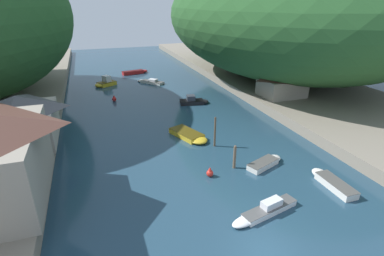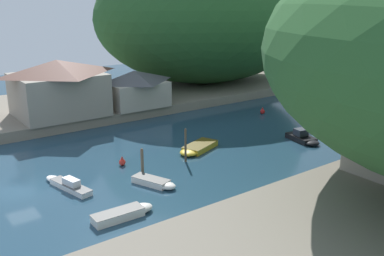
# 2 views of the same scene
# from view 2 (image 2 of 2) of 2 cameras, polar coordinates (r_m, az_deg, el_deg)

# --- Properties ---
(water_surface) EXTENTS (130.00, 130.00, 0.00)m
(water_surface) POSITION_cam_2_polar(r_m,az_deg,el_deg) (54.87, 9.72, -0.35)
(water_surface) COLOR #234256
(water_surface) RESTS_ON ground
(left_bank) EXTENTS (22.00, 120.00, 1.31)m
(left_bank) POSITION_cam_2_polar(r_m,az_deg,el_deg) (73.60, -4.35, 4.65)
(left_bank) COLOR gray
(left_bank) RESTS_ON ground
(hillside_left) EXTENTS (30.71, 42.99, 23.13)m
(hillside_left) POSITION_cam_2_polar(r_m,az_deg,el_deg) (79.72, 2.31, 14.45)
(hillside_left) COLOR #285628
(hillside_left) RESTS_ON left_bank
(waterfront_building) EXTENTS (10.15, 11.57, 7.24)m
(waterfront_building) POSITION_cam_2_polar(r_m,az_deg,el_deg) (58.52, -17.39, 5.26)
(waterfront_building) COLOR gray
(waterfront_building) RESTS_ON left_bank
(boathouse_shed) EXTENTS (7.22, 8.80, 5.07)m
(boathouse_shed) POSITION_cam_2_polar(r_m,az_deg,el_deg) (61.57, -7.64, 5.34)
(boathouse_shed) COLOR #B2A899
(boathouse_shed) RESTS_ON left_bank
(boat_small_dinghy) EXTENTS (4.52, 2.77, 0.59)m
(boat_small_dinghy) POSITION_cam_2_polar(r_m,az_deg,el_deg) (38.27, -4.86, -7.25)
(boat_small_dinghy) COLOR silver
(boat_small_dinghy) RESTS_ON water_surface
(boat_open_rowboat) EXTENTS (4.50, 3.78, 1.86)m
(boat_open_rowboat) POSITION_cam_2_polar(r_m,az_deg,el_deg) (70.93, 14.84, 3.61)
(boat_open_rowboat) COLOR gold
(boat_open_rowboat) RESTS_ON water_surface
(boat_white_cruiser) EXTENTS (4.83, 2.69, 1.38)m
(boat_white_cruiser) POSITION_cam_2_polar(r_m,az_deg,el_deg) (51.47, 14.64, -1.30)
(boat_white_cruiser) COLOR black
(boat_white_cruiser) RESTS_ON water_surface
(boat_cabin_cruiser) EXTENTS (3.92, 5.88, 0.63)m
(boat_cabin_cruiser) POSITION_cam_2_polar(r_m,az_deg,el_deg) (46.70, 0.66, -2.71)
(boat_cabin_cruiser) COLOR gold
(boat_cabin_cruiser) RESTS_ON water_surface
(boat_far_right_bank) EXTENTS (1.46, 4.90, 0.67)m
(boat_far_right_bank) POSITION_cam_2_polar(r_m,az_deg,el_deg) (33.27, -8.89, -11.15)
(boat_far_right_bank) COLOR silver
(boat_far_right_bank) RESTS_ON water_surface
(boat_mid_channel) EXTENTS (6.21, 2.40, 1.06)m
(boat_mid_channel) POSITION_cam_2_polar(r_m,az_deg,el_deg) (39.27, -16.36, -7.20)
(boat_mid_channel) COLOR white
(boat_mid_channel) RESTS_ON water_surface
(boat_moored_right) EXTENTS (5.19, 5.46, 0.84)m
(boat_moored_right) POSITION_cam_2_polar(r_m,az_deg,el_deg) (65.58, 20.22, 1.86)
(boat_moored_right) COLOR silver
(boat_moored_right) RESTS_ON water_surface
(boat_navy_launch) EXTENTS (5.98, 2.48, 0.72)m
(boat_navy_launch) POSITION_cam_2_polar(r_m,az_deg,el_deg) (73.68, 23.29, 3.12)
(boat_navy_launch) COLOR red
(boat_navy_launch) RESTS_ON water_surface
(mooring_post_second) EXTENTS (0.28, 0.28, 2.46)m
(mooring_post_second) POSITION_cam_2_polar(r_m,az_deg,el_deg) (40.80, -6.66, -4.33)
(mooring_post_second) COLOR brown
(mooring_post_second) RESTS_ON water_surface
(mooring_post_middle) EXTENTS (0.22, 0.22, 3.55)m
(mooring_post_middle) POSITION_cam_2_polar(r_m,az_deg,el_deg) (43.12, -0.87, -2.29)
(mooring_post_middle) COLOR brown
(mooring_post_middle) RESTS_ON water_surface
(channel_buoy_near) EXTENTS (0.69, 0.69, 1.04)m
(channel_buoy_near) POSITION_cam_2_polar(r_m,az_deg,el_deg) (62.93, 9.38, 2.22)
(channel_buoy_near) COLOR red
(channel_buoy_near) RESTS_ON water_surface
(channel_buoy_far) EXTENTS (0.66, 0.66, 0.99)m
(channel_buoy_far) POSITION_cam_2_polar(r_m,az_deg,el_deg) (43.16, -9.28, -4.47)
(channel_buoy_far) COLOR red
(channel_buoy_far) RESTS_ON water_surface
(person_on_quay) EXTENTS (0.32, 0.43, 1.69)m
(person_on_quay) POSITION_cam_2_polar(r_m,az_deg,el_deg) (56.31, -15.60, 2.12)
(person_on_quay) COLOR #282D3D
(person_on_quay) RESTS_ON left_bank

